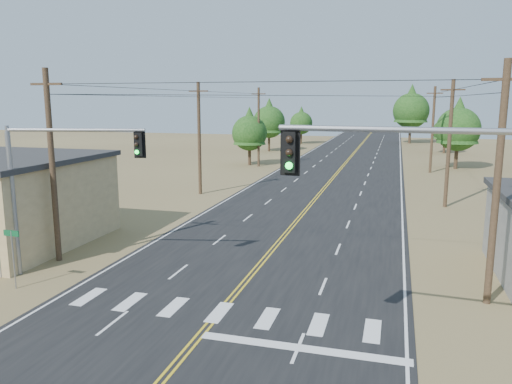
% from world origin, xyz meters
% --- Properties ---
extents(road, '(15.00, 200.00, 0.02)m').
position_xyz_m(road, '(0.00, 30.00, 0.01)').
color(road, black).
rests_on(road, ground).
extents(utility_pole_left_near, '(1.80, 0.30, 10.00)m').
position_xyz_m(utility_pole_left_near, '(-10.50, 12.00, 5.12)').
color(utility_pole_left_near, '#4C3826').
rests_on(utility_pole_left_near, ground).
extents(utility_pole_left_mid, '(1.80, 0.30, 10.00)m').
position_xyz_m(utility_pole_left_mid, '(-10.50, 32.00, 5.12)').
color(utility_pole_left_mid, '#4C3826').
rests_on(utility_pole_left_mid, ground).
extents(utility_pole_left_far, '(1.80, 0.30, 10.00)m').
position_xyz_m(utility_pole_left_far, '(-10.50, 52.00, 5.12)').
color(utility_pole_left_far, '#4C3826').
rests_on(utility_pole_left_far, ground).
extents(utility_pole_right_near, '(1.80, 0.30, 10.00)m').
position_xyz_m(utility_pole_right_near, '(10.50, 12.00, 5.12)').
color(utility_pole_right_near, '#4C3826').
rests_on(utility_pole_right_near, ground).
extents(utility_pole_right_mid, '(1.80, 0.30, 10.00)m').
position_xyz_m(utility_pole_right_mid, '(10.50, 32.00, 5.12)').
color(utility_pole_right_mid, '#4C3826').
rests_on(utility_pole_right_mid, ground).
extents(utility_pole_right_far, '(1.80, 0.30, 10.00)m').
position_xyz_m(utility_pole_right_far, '(10.50, 52.00, 5.12)').
color(utility_pole_right_far, '#4C3826').
rests_on(utility_pole_right_far, ground).
extents(signal_mast_left, '(6.49, 1.68, 7.24)m').
position_xyz_m(signal_mast_left, '(-9.11, 10.08, 4.95)').
color(signal_mast_left, gray).
rests_on(signal_mast_left, ground).
extents(signal_mast_right, '(7.11, 0.74, 7.84)m').
position_xyz_m(signal_mast_right, '(8.14, 4.13, 5.35)').
color(signal_mast_right, gray).
rests_on(signal_mast_right, ground).
extents(street_sign, '(0.81, 0.06, 2.72)m').
position_xyz_m(street_sign, '(-9.77, 8.00, 1.82)').
color(street_sign, gray).
rests_on(street_sign, ground).
extents(tree_left_near, '(4.58, 4.58, 7.63)m').
position_xyz_m(tree_left_near, '(-11.98, 52.89, 4.67)').
color(tree_left_near, '#3F2D1E').
rests_on(tree_left_near, ground).
extents(tree_left_mid, '(5.29, 5.29, 8.82)m').
position_xyz_m(tree_left_mid, '(-14.00, 71.24, 5.40)').
color(tree_left_mid, '#3F2D1E').
rests_on(tree_left_mid, ground).
extents(tree_left_far, '(4.38, 4.38, 7.30)m').
position_xyz_m(tree_left_far, '(-11.59, 87.33, 4.46)').
color(tree_left_far, '#3F2D1E').
rests_on(tree_left_far, ground).
extents(tree_right_near, '(5.34, 5.34, 8.90)m').
position_xyz_m(tree_right_near, '(13.74, 56.32, 5.44)').
color(tree_right_near, '#3F2D1E').
rests_on(tree_right_near, ground).
extents(tree_right_mid, '(3.87, 3.87, 6.45)m').
position_xyz_m(tree_right_mid, '(14.00, 76.00, 3.94)').
color(tree_right_mid, '#3F2D1E').
rests_on(tree_right_mid, ground).
extents(tree_right_far, '(6.96, 6.96, 11.59)m').
position_xyz_m(tree_right_far, '(9.00, 94.04, 7.09)').
color(tree_right_far, '#3F2D1E').
rests_on(tree_right_far, ground).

